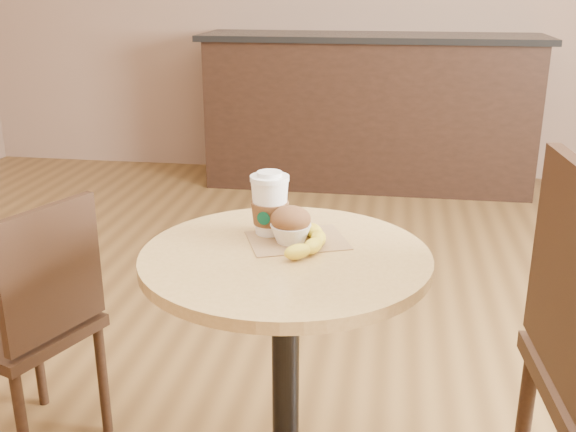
% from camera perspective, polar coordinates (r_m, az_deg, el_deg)
% --- Properties ---
extents(cafe_table, '(0.71, 0.71, 0.75)m').
position_cam_1_polar(cafe_table, '(1.72, -0.21, -9.78)').
color(cafe_table, black).
rests_on(cafe_table, ground).
extents(chair_left, '(0.46, 0.46, 0.80)m').
position_cam_1_polar(chair_left, '(2.10, -20.75, -8.28)').
color(chair_left, black).
rests_on(chair_left, ground).
extents(service_counter, '(2.30, 0.65, 1.04)m').
position_cam_1_polar(service_counter, '(4.77, 6.87, 8.82)').
color(service_counter, black).
rests_on(service_counter, ground).
extents(kraft_bag, '(0.29, 0.26, 0.00)m').
position_cam_1_polar(kraft_bag, '(1.70, 0.79, -2.07)').
color(kraft_bag, olive).
rests_on(kraft_bag, cafe_table).
extents(coffee_cup, '(0.10, 0.10, 0.17)m').
position_cam_1_polar(coffee_cup, '(1.72, -1.55, 0.82)').
color(coffee_cup, white).
rests_on(coffee_cup, cafe_table).
extents(muffin, '(0.10, 0.10, 0.09)m').
position_cam_1_polar(muffin, '(1.67, 0.23, -0.75)').
color(muffin, white).
rests_on(muffin, kraft_bag).
extents(banana, '(0.24, 0.30, 0.04)m').
position_cam_1_polar(banana, '(1.66, 0.79, -1.78)').
color(banana, yellow).
rests_on(banana, kraft_bag).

